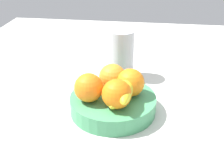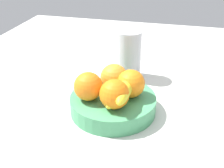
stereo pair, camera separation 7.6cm
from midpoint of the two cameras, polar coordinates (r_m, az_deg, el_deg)
The scene contains 8 objects.
ground_plane at distance 82.88cm, azimuth 2.84°, elevation -6.33°, with size 180.00×140.00×3.00cm, color silver.
fruit_bowl at distance 80.66cm, azimuth 2.70°, elevation -4.07°, with size 24.35×24.35×4.82cm, color #469B65.
orange_front_left at distance 76.29cm, azimuth -2.00°, elevation -0.56°, with size 7.88×7.88×7.88cm, color orange.
orange_front_right at distance 72.79cm, azimuth 3.47°, elevation -2.15°, with size 7.88×7.88×7.88cm, color orange.
orange_center at distance 78.13cm, azimuth 6.59°, elevation 0.00°, with size 7.88×7.88×7.88cm, color orange.
orange_back_left at distance 81.01cm, azimuth 3.09°, elevation 1.27°, with size 7.88×7.88×7.88cm, color orange.
banana_bunch at distance 76.44cm, azimuth 5.16°, elevation -1.33°, with size 18.14×7.92×6.20cm.
thermos_tumbler at distance 97.41cm, azimuth 5.81°, elevation 5.81°, with size 8.42×8.42×16.77cm, color #B8B9C1.
Camera 2 is at (-66.02, -16.35, 46.00)cm, focal length 45.30 mm.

